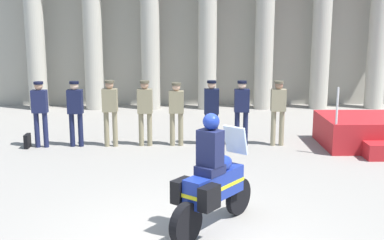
{
  "coord_description": "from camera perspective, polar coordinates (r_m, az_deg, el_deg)",
  "views": [
    {
      "loc": [
        -0.06,
        -7.05,
        3.37
      ],
      "look_at": [
        0.1,
        3.1,
        1.24
      ],
      "focal_mm": 47.12,
      "sensor_mm": 36.0,
      "label": 1
    }
  ],
  "objects": [
    {
      "name": "officer_in_row_1",
      "position": [
        13.25,
        -13.07,
        1.29
      ],
      "size": [
        0.38,
        0.24,
        1.7
      ],
      "rotation": [
        0.0,
        0.0,
        3.12
      ],
      "color": "#141938",
      "rests_on": "ground_plane"
    },
    {
      "name": "officer_in_row_0",
      "position": [
        13.4,
        -16.84,
        1.22
      ],
      "size": [
        0.38,
        0.24,
        1.71
      ],
      "rotation": [
        0.0,
        0.0,
        3.12
      ],
      "color": "#191E42",
      "rests_on": "ground_plane"
    },
    {
      "name": "officer_in_row_5",
      "position": [
        13.05,
        2.22,
        1.42
      ],
      "size": [
        0.38,
        0.24,
        1.7
      ],
      "rotation": [
        0.0,
        0.0,
        3.12
      ],
      "color": "black",
      "rests_on": "ground_plane"
    },
    {
      "name": "officer_in_row_6",
      "position": [
        13.07,
        5.64,
        1.4
      ],
      "size": [
        0.38,
        0.24,
        1.7
      ],
      "rotation": [
        0.0,
        0.0,
        3.12
      ],
      "color": "#141938",
      "rests_on": "ground_plane"
    },
    {
      "name": "officer_in_row_3",
      "position": [
        13.04,
        -5.34,
        1.39
      ],
      "size": [
        0.38,
        0.24,
        1.71
      ],
      "rotation": [
        0.0,
        0.0,
        3.12
      ],
      "color": "#847A5B",
      "rests_on": "ground_plane"
    },
    {
      "name": "officer_in_row_2",
      "position": [
        13.09,
        -9.26,
        1.38
      ],
      "size": [
        0.38,
        0.24,
        1.72
      ],
      "rotation": [
        0.0,
        0.0,
        3.12
      ],
      "color": "#847A5B",
      "rests_on": "ground_plane"
    },
    {
      "name": "officer_in_row_7",
      "position": [
        13.2,
        9.73,
        1.39
      ],
      "size": [
        0.38,
        0.24,
        1.7
      ],
      "rotation": [
        0.0,
        0.0,
        3.12
      ],
      "color": "gray",
      "rests_on": "ground_plane"
    },
    {
      "name": "briefcase_on_ground",
      "position": [
        13.61,
        -18.13,
        -2.28
      ],
      "size": [
        0.1,
        0.32,
        0.36
      ],
      "primitive_type": "cube",
      "color": "black",
      "rests_on": "ground_plane"
    },
    {
      "name": "officer_in_row_4",
      "position": [
        13.01,
        -1.78,
        1.29
      ],
      "size": [
        0.38,
        0.24,
        1.66
      ],
      "rotation": [
        0.0,
        0.0,
        3.12
      ],
      "color": "#847A5B",
      "rests_on": "ground_plane"
    },
    {
      "name": "motorcycle_with_rider",
      "position": [
        7.96,
        2.25,
        -7.02
      ],
      "size": [
        1.4,
        1.71,
        1.9
      ],
      "rotation": [
        0.0,
        0.0,
        0.9
      ],
      "color": "black",
      "rests_on": "ground_plane"
    },
    {
      "name": "colonnade_backdrop",
      "position": [
        18.6,
        1.69,
        11.39
      ],
      "size": [
        15.85,
        1.51,
        6.09
      ],
      "color": "#A49F91",
      "rests_on": "ground_plane"
    },
    {
      "name": "reviewing_stand",
      "position": [
        13.94,
        20.91,
        -1.32
      ],
      "size": [
        3.18,
        2.44,
        1.67
      ],
      "color": "#B21E23",
      "rests_on": "ground_plane"
    }
  ]
}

